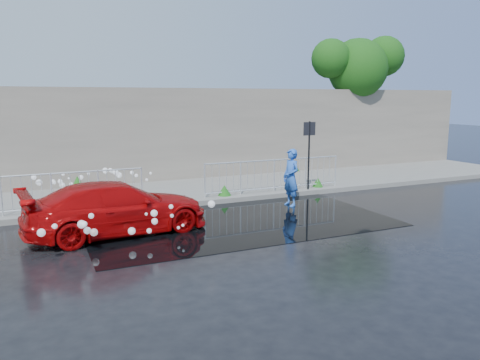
% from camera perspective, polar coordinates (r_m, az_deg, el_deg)
% --- Properties ---
extents(ground, '(90.00, 90.00, 0.00)m').
position_cam_1_polar(ground, '(11.75, -0.92, -6.21)').
color(ground, black).
rests_on(ground, ground).
extents(pavement, '(30.00, 4.00, 0.15)m').
position_cam_1_polar(pavement, '(16.31, -7.96, -1.44)').
color(pavement, slate).
rests_on(pavement, ground).
extents(curb, '(30.00, 0.25, 0.16)m').
position_cam_1_polar(curb, '(14.45, -5.69, -2.85)').
color(curb, slate).
rests_on(curb, ground).
extents(retaining_wall, '(30.00, 0.60, 3.50)m').
position_cam_1_polar(retaining_wall, '(18.17, -10.10, 5.48)').
color(retaining_wall, '#696259').
rests_on(retaining_wall, pavement).
extents(puddle, '(8.00, 5.00, 0.01)m').
position_cam_1_polar(puddle, '(12.83, -0.66, -4.79)').
color(puddle, black).
rests_on(puddle, ground).
extents(sign_post, '(0.45, 0.06, 2.50)m').
position_cam_1_polar(sign_post, '(16.10, 8.42, 4.33)').
color(sign_post, black).
rests_on(sign_post, ground).
extents(tree, '(4.81, 2.73, 6.14)m').
position_cam_1_polar(tree, '(22.71, 14.28, 13.38)').
color(tree, '#332114').
rests_on(tree, ground).
extents(railing_left, '(5.05, 0.05, 1.10)m').
position_cam_1_polar(railing_left, '(13.94, -21.98, -1.26)').
color(railing_left, silver).
rests_on(railing_left, pavement).
extents(railing_right, '(5.05, 0.05, 1.10)m').
position_cam_1_polar(railing_right, '(15.83, 4.18, 0.71)').
color(railing_right, silver).
rests_on(railing_right, pavement).
extents(weeds, '(12.17, 3.93, 0.39)m').
position_cam_1_polar(weeds, '(15.72, -8.77, -0.98)').
color(weeds, '#195015').
rests_on(weeds, pavement).
extents(water_spray, '(3.67, 5.51, 1.09)m').
position_cam_1_polar(water_spray, '(12.76, -17.37, -2.20)').
color(water_spray, white).
rests_on(water_spray, ground).
extents(red_car, '(4.58, 2.27, 1.28)m').
position_cam_1_polar(red_car, '(11.77, -14.73, -3.30)').
color(red_car, '#A40607').
rests_on(red_car, ground).
extents(person, '(0.48, 0.68, 1.76)m').
position_cam_1_polar(person, '(14.35, 6.23, 0.29)').
color(person, blue).
rests_on(person, ground).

